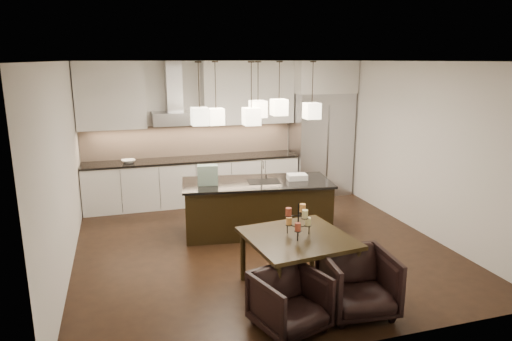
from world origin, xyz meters
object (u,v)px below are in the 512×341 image
object	(u,v)px
refrigerator	(321,144)
armchair_left	(290,301)
armchair_right	(358,283)
island_body	(257,208)
dining_table	(297,263)

from	to	relation	value
refrigerator	armchair_left	bearing A→B (deg)	-117.97
armchair_left	armchair_right	size ratio (longest dim) A/B	0.90
island_body	dining_table	distance (m)	2.08
island_body	dining_table	xyz separation A→B (m)	(-0.11, -2.08, -0.05)
dining_table	armchair_left	world-z (taller)	dining_table
armchair_left	armchair_right	xyz separation A→B (m)	(0.86, 0.10, 0.04)
refrigerator	armchair_right	xyz separation A→B (m)	(-1.62, -4.57, -0.72)
dining_table	refrigerator	bearing A→B (deg)	55.39
island_body	dining_table	bearing A→B (deg)	-84.81
refrigerator	dining_table	distance (m)	4.47
island_body	armchair_right	bearing A→B (deg)	-74.39
dining_table	armchair_right	world-z (taller)	dining_table
island_body	dining_table	size ratio (longest dim) A/B	1.96
armchair_left	refrigerator	bearing A→B (deg)	44.82
armchair_left	armchair_right	distance (m)	0.87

